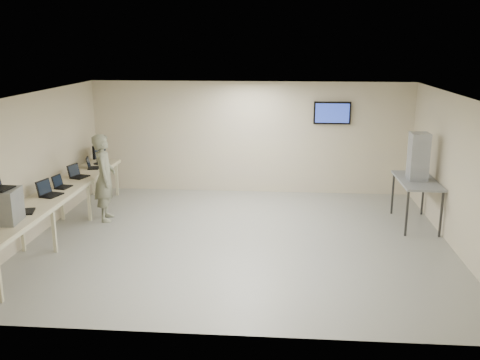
# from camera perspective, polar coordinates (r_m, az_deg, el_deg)

# --- Properties ---
(room) EXTENTS (8.01, 7.01, 2.81)m
(room) POSITION_cam_1_polar(r_m,az_deg,el_deg) (10.10, 0.12, 1.22)
(room) COLOR gray
(room) RESTS_ON ground
(workbench) EXTENTS (0.76, 6.00, 0.90)m
(workbench) POSITION_cam_1_polar(r_m,az_deg,el_deg) (11.08, -18.92, -1.50)
(workbench) COLOR #C6B296
(workbench) RESTS_ON ground
(equipment_box) EXTENTS (0.52, 0.58, 0.55)m
(equipment_box) POSITION_cam_1_polar(r_m,az_deg,el_deg) (9.40, -23.90, -2.55)
(equipment_box) COLOR gray
(equipment_box) RESTS_ON workbench
(laptop_0) EXTENTS (0.40, 0.43, 0.29)m
(laptop_0) POSITION_cam_1_polar(r_m,az_deg,el_deg) (9.90, -22.22, -2.78)
(laptop_0) COLOR black
(laptop_0) RESTS_ON workbench
(laptop_1) EXTENTS (0.42, 0.45, 0.31)m
(laptop_1) POSITION_cam_1_polar(r_m,az_deg,el_deg) (10.77, -19.78, -1.19)
(laptop_1) COLOR black
(laptop_1) RESTS_ON workbench
(laptop_2) EXTENTS (0.32, 0.36, 0.26)m
(laptop_2) POSITION_cam_1_polar(r_m,az_deg,el_deg) (11.28, -18.57, -0.45)
(laptop_2) COLOR black
(laptop_2) RESTS_ON workbench
(laptop_3) EXTENTS (0.40, 0.43, 0.29)m
(laptop_3) POSITION_cam_1_polar(r_m,az_deg,el_deg) (12.03, -16.97, 0.61)
(laptop_3) COLOR black
(laptop_3) RESTS_ON workbench
(laptop_4) EXTENTS (0.34, 0.38, 0.26)m
(laptop_4) POSITION_cam_1_polar(r_m,az_deg,el_deg) (12.81, -15.57, 1.51)
(laptop_4) COLOR black
(laptop_4) RESTS_ON workbench
(monitor_near) EXTENTS (0.21, 0.48, 0.48)m
(monitor_near) POSITION_cam_1_polar(r_m,az_deg,el_deg) (13.19, -14.99, 2.89)
(monitor_near) COLOR black
(monitor_near) RESTS_ON workbench
(monitor_far) EXTENTS (0.20, 0.45, 0.44)m
(monitor_far) POSITION_cam_1_polar(r_m,az_deg,el_deg) (13.49, -14.53, 3.09)
(monitor_far) COLOR black
(monitor_far) RESTS_ON workbench
(soldier) EXTENTS (0.59, 0.76, 1.87)m
(soldier) POSITION_cam_1_polar(r_m,az_deg,el_deg) (11.72, -14.24, 0.25)
(soldier) COLOR #677354
(soldier) RESTS_ON ground
(side_table) EXTENTS (0.76, 1.62, 0.97)m
(side_table) POSITION_cam_1_polar(r_m,az_deg,el_deg) (11.64, 18.37, -0.31)
(side_table) COLOR gray
(side_table) RESTS_ON ground
(storage_bins) EXTENTS (0.37, 0.41, 0.98)m
(storage_bins) POSITION_cam_1_polar(r_m,az_deg,el_deg) (11.51, 18.50, 2.39)
(storage_bins) COLOR #A4A9AF
(storage_bins) RESTS_ON side_table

